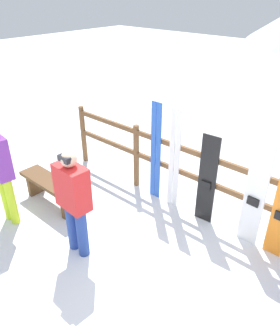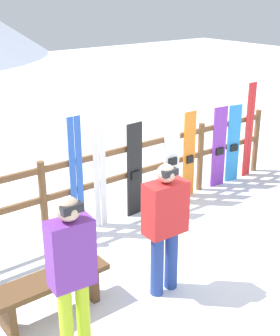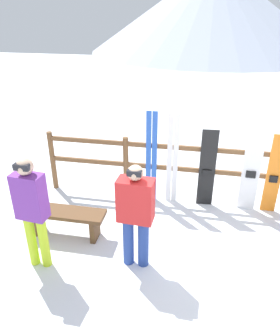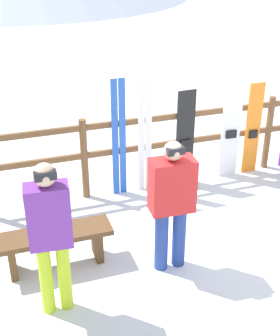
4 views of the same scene
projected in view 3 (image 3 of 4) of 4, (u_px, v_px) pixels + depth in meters
name	position (u px, v px, depth m)	size (l,w,h in m)	color
ground_plane	(200.00, 270.00, 4.51)	(40.00, 40.00, 0.00)	white
mountain_backdrop	(213.00, 8.00, 24.01)	(18.00, 18.00, 6.00)	#B2BCD1
fence	(206.00, 168.00, 5.74)	(5.88, 0.10, 1.17)	brown
bench	(65.00, 217.00, 5.06)	(1.27, 0.36, 0.45)	brown
person_purple	(32.00, 206.00, 4.20)	(0.42, 0.26, 1.64)	#B7D826
person_red	(136.00, 211.00, 4.24)	(0.48, 0.28, 1.54)	navy
ski_pair_blue	(151.00, 158.00, 5.79)	(0.19, 0.02, 1.70)	blue
ski_pair_white	(172.00, 160.00, 5.74)	(0.20, 0.02, 1.67)	white
snowboard_black_stripe	(207.00, 169.00, 5.68)	(0.28, 0.07, 1.44)	black
snowboard_white	(251.00, 170.00, 5.54)	(0.30, 0.07, 1.54)	white
snowboard_orange	(274.00, 175.00, 5.50)	(0.24, 0.06, 1.43)	orange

